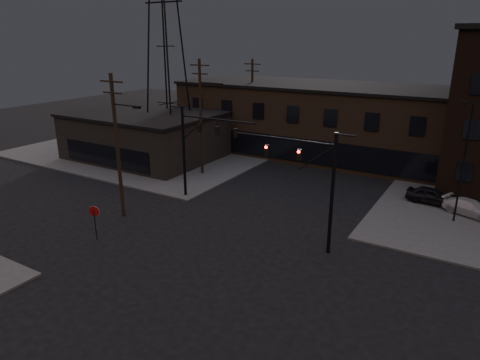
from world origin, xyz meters
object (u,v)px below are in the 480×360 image
Objects in this scene: car_crossing at (343,159)px; stop_sign at (94,215)px; traffic_signal_far at (195,143)px; traffic_signal_near at (316,178)px; parked_car_lot_a at (432,196)px; parked_car_lot_b at (471,208)px.

stop_sign is at bearing -119.72° from car_crossing.
traffic_signal_near is at bearing -16.17° from traffic_signal_far.
parked_car_lot_a reaches higher than parked_car_lot_b.
parked_car_lot_a is 0.96× the size of parked_car_lot_b.
parked_car_lot_b is 16.01m from car_crossing.
parked_car_lot_a is at bearing -49.24° from car_crossing.
traffic_signal_near is 1.00× the size of traffic_signal_far.
traffic_signal_far reaches higher than car_crossing.
parked_car_lot_b is (8.61, 11.33, -4.17)m from traffic_signal_near.
stop_sign reaches higher than car_crossing.
traffic_signal_near reaches higher than parked_car_lot_a.
traffic_signal_far is at bearing -125.55° from car_crossing.
traffic_signal_far reaches higher than parked_car_lot_b.
parked_car_lot_b is at bearing 39.04° from stop_sign.
parked_car_lot_a is 12.91m from car_crossing.
parked_car_lot_a is (5.61, 12.47, -4.10)m from traffic_signal_near.
traffic_signal_far reaches higher than stop_sign.
traffic_signal_near is 14.27m from parked_car_lot_a.
stop_sign is 0.59× the size of parked_car_lot_b.
stop_sign is 28.23m from car_crossing.
car_crossing is (-13.24, 9.00, -0.07)m from parked_car_lot_b.
traffic_signal_far is at bearing 123.10° from parked_car_lot_a.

